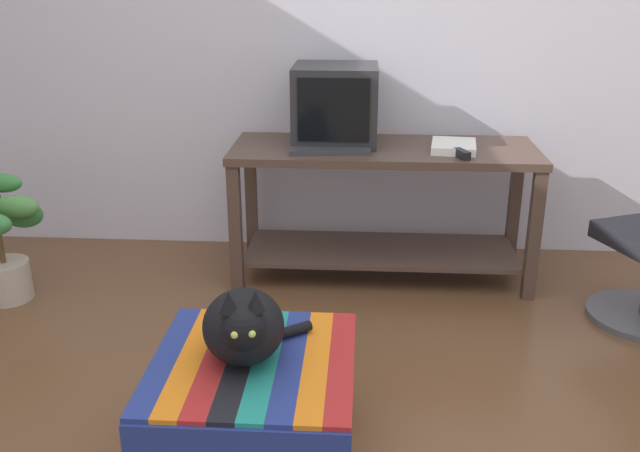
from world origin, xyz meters
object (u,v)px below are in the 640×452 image
stapler (462,154)px  book (454,146)px  desk (383,189)px  ottoman_with_blanket (255,410)px  tv_monitor (335,105)px  cat (244,326)px  keyboard (330,150)px

stapler → book: bearing=76.0°
desk → ottoman_with_blanket: desk is taller
desk → ottoman_with_blanket: (-0.44, -1.54, -0.29)m
desk → ottoman_with_blanket: size_ratio=2.28×
desk → tv_monitor: 0.50m
cat → keyboard: bearing=71.8°
tv_monitor → desk: bearing=-18.2°
tv_monitor → book: (0.60, -0.13, -0.17)m
tv_monitor → keyboard: (-0.02, -0.21, -0.18)m
keyboard → stapler: size_ratio=3.64×
desk → tv_monitor: (-0.25, 0.08, 0.42)m
keyboard → ottoman_with_blanket: (-0.17, -1.41, -0.52)m
desk → cat: size_ratio=3.96×
book → stapler: size_ratio=2.39×
ottoman_with_blanket → stapler: size_ratio=6.19×
desk → book: bearing=-7.1°
tv_monitor → keyboard: 0.28m
keyboard → book: bearing=2.6°
tv_monitor → cat: bearing=-97.3°
book → cat: bearing=-111.5°
tv_monitor → stapler: bearing=-24.2°
book → stapler: 0.15m
book → cat: 1.71m
keyboard → ottoman_with_blanket: keyboard is taller
tv_monitor → stapler: 0.70m
keyboard → desk: bearing=20.1°
keyboard → tv_monitor: bearing=80.0°
desk → keyboard: keyboard is taller
tv_monitor → ottoman_with_blanket: tv_monitor is taller
keyboard → stapler: stapler is taller
keyboard → ottoman_with_blanket: size_ratio=0.59×
desk → tv_monitor: tv_monitor is taller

